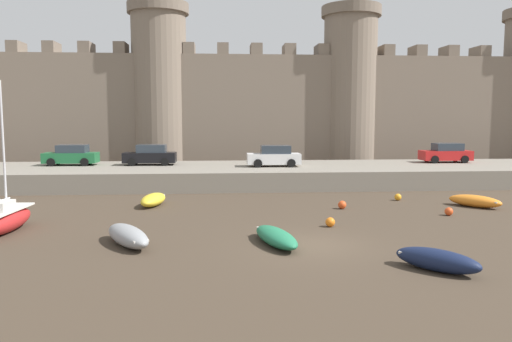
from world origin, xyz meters
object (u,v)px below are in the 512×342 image
mooring_buoy_near_channel (398,197)px  car_quay_centre_east (71,155)px  mooring_buoy_mid_mud (342,205)px  car_quay_west (446,153)px  rowboat_foreground_right (153,199)px  car_quay_centre_west (274,156)px  mooring_buoy_off_centre (330,222)px  mooring_buoy_near_shore (449,211)px  rowboat_midflat_centre (128,235)px  rowboat_near_channel_right (475,201)px  sailboat_near_channel_left (5,219)px  rowboat_midflat_left (437,260)px  car_quay_east (150,155)px  rowboat_foreground_left (276,237)px

mooring_buoy_near_channel → car_quay_centre_east: (-22.77, 10.35, 1.94)m
mooring_buoy_mid_mud → car_quay_west: size_ratio=0.11×
rowboat_foreground_right → car_quay_centre_west: size_ratio=0.76×
mooring_buoy_off_centre → car_quay_centre_east: bearing=134.1°
car_quay_centre_east → mooring_buoy_near_shore: bearing=-32.7°
rowboat_foreground_right → car_quay_centre_west: bearing=48.0°
mooring_buoy_near_shore → mooring_buoy_near_channel: 4.96m
mooring_buoy_near_channel → rowboat_foreground_right: bearing=-177.2°
rowboat_midflat_centre → mooring_buoy_mid_mud: rowboat_midflat_centre is taller
mooring_buoy_mid_mud → car_quay_centre_east: size_ratio=0.11×
rowboat_midflat_centre → rowboat_near_channel_right: rowboat_midflat_centre is taller
sailboat_near_channel_left → car_quay_centre_east: size_ratio=1.65×
rowboat_midflat_left → car_quay_centre_west: size_ratio=0.67×
rowboat_midflat_centre → mooring_buoy_near_shore: (15.77, 5.00, -0.20)m
rowboat_foreground_right → car_quay_centre_east: (-7.81, 11.09, 1.78)m
rowboat_midflat_left → car_quay_east: bearing=117.8°
rowboat_midflat_centre → mooring_buoy_near_shore: bearing=17.6°
rowboat_midflat_left → rowboat_foreground_right: (-11.18, 13.32, -0.02)m
rowboat_near_channel_right → car_quay_centre_east: 29.43m
car_quay_centre_east → car_quay_centre_west: bearing=-7.5°
rowboat_near_channel_right → car_quay_centre_west: (-10.49, 10.77, 1.79)m
sailboat_near_channel_left → car_quay_centre_east: bearing=96.6°
sailboat_near_channel_left → car_quay_west: size_ratio=1.65×
car_quay_west → car_quay_east: size_ratio=1.00×
rowboat_near_channel_right → car_quay_east: car_quay_east is taller
mooring_buoy_mid_mud → car_quay_west: car_quay_west is taller
sailboat_near_channel_left → mooring_buoy_off_centre: (14.87, 0.03, -0.39)m
rowboat_foreground_left → car_quay_east: size_ratio=0.94×
mooring_buoy_near_shore → car_quay_west: car_quay_west is taller
rowboat_foreground_right → mooring_buoy_near_shore: 16.47m
rowboat_foreground_right → car_quay_west: 25.62m
rowboat_midflat_centre → mooring_buoy_near_channel: 17.78m
sailboat_near_channel_left → rowboat_foreground_right: bearing=47.9°
mooring_buoy_mid_mud → car_quay_centre_west: 11.32m
car_quay_centre_east → rowboat_foreground_left: bearing=-55.7°
rowboat_midflat_left → rowboat_near_channel_right: (7.42, 11.54, -0.03)m
rowboat_near_channel_right → mooring_buoy_near_channel: rowboat_near_channel_right is taller
rowboat_near_channel_right → car_quay_east: size_ratio=0.72×
rowboat_foreground_left → mooring_buoy_mid_mud: 8.87m
car_quay_east → car_quay_centre_west: same height
rowboat_foreground_right → mooring_buoy_near_shore: bearing=-14.5°
car_quay_east → car_quay_centre_east: bearing=178.0°
rowboat_midflat_left → rowboat_foreground_right: 17.39m
rowboat_midflat_centre → rowboat_near_channel_right: size_ratio=1.23×
rowboat_near_channel_right → car_quay_centre_west: bearing=134.3°
rowboat_midflat_centre → car_quay_east: (-1.77, 20.01, 1.74)m
mooring_buoy_near_shore → mooring_buoy_near_channel: mooring_buoy_near_shore is taller
rowboat_midflat_centre → rowboat_foreground_right: (-0.17, 9.13, -0.04)m
mooring_buoy_mid_mud → rowboat_foreground_left: bearing=-121.4°
rowboat_near_channel_right → mooring_buoy_near_shore: 3.54m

